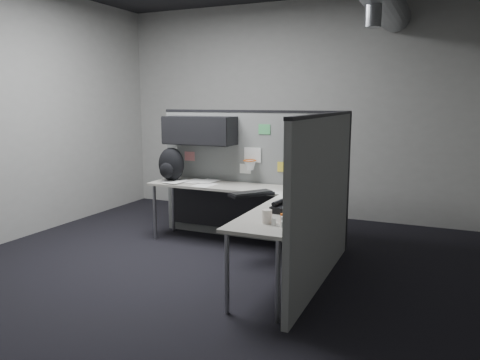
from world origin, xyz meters
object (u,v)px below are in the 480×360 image
at_px(monitor, 305,174).
at_px(phone, 284,208).
at_px(desk, 250,202).
at_px(keyboard, 251,194).
at_px(backpack, 171,165).

xyz_separation_m(monitor, phone, (0.08, -0.95, -0.18)).
distance_m(desk, keyboard, 0.26).
distance_m(keyboard, backpack, 1.38).
xyz_separation_m(keyboard, backpack, (-1.29, 0.44, 0.19)).
bearing_deg(phone, keyboard, 152.19).
bearing_deg(phone, backpack, 169.20).
distance_m(monitor, backpack, 1.78).
bearing_deg(keyboard, monitor, 28.86).
bearing_deg(backpack, desk, 1.07).
xyz_separation_m(desk, monitor, (0.59, 0.17, 0.34)).
bearing_deg(desk, phone, -49.50).
distance_m(phone, backpack, 2.13).
bearing_deg(desk, keyboard, -62.75).
relative_size(keyboard, phone, 2.01).
xyz_separation_m(monitor, backpack, (-1.78, 0.08, -0.01)).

